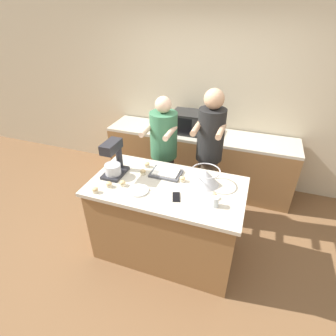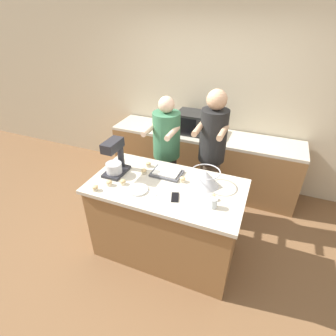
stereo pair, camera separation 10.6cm
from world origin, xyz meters
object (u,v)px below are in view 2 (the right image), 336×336
at_px(mixing_bowl, 205,178).
at_px(cupcake_1, 144,171).
at_px(person_left, 166,156).
at_px(microwave_oven, 192,122).
at_px(cell_phone, 175,197).
at_px(drinking_glass, 213,203).
at_px(cupcake_4, 183,179).
at_px(knife, 147,190).
at_px(cupcake_3, 148,164).
at_px(cupcake_5, 212,197).
at_px(cupcake_6, 109,183).
at_px(cupcake_0, 123,182).
at_px(cupcake_2, 95,188).
at_px(person_right, 211,158).
at_px(baking_tray, 167,173).
at_px(stand_mixer, 115,159).
at_px(small_plate, 138,190).

height_order(mixing_bowl, cupcake_1, mixing_bowl).
distance_m(person_left, microwave_oven, 0.78).
bearing_deg(person_left, cell_phone, -62.67).
relative_size(drinking_glass, cupcake_4, 1.62).
distance_m(person_left, mixing_bowl, 0.89).
bearing_deg(knife, cupcake_3, 114.31).
distance_m(microwave_oven, cupcake_4, 1.38).
height_order(cupcake_5, cupcake_6, same).
xyz_separation_m(microwave_oven, cupcake_0, (-0.22, -1.61, -0.08)).
distance_m(cupcake_2, cupcake_4, 0.88).
relative_size(cupcake_4, cupcake_6, 1.00).
bearing_deg(cell_phone, cupcake_0, 179.65).
height_order(mixing_bowl, cupcake_2, mixing_bowl).
relative_size(cell_phone, knife, 0.74).
relative_size(person_right, knife, 8.25).
height_order(person_left, drinking_glass, person_left).
relative_size(baking_tray, cell_phone, 2.05).
xyz_separation_m(cupcake_1, cupcake_5, (0.80, -0.16, 0.00)).
bearing_deg(microwave_oven, mixing_bowl, -66.86).
bearing_deg(cupcake_1, cupcake_0, -112.11).
bearing_deg(person_left, cupcake_6, -104.41).
relative_size(stand_mixer, small_plate, 1.91).
bearing_deg(person_left, knife, -79.83).
xyz_separation_m(person_left, drinking_glass, (0.82, -0.88, 0.14)).
bearing_deg(cupcake_4, drinking_glass, -35.43).
xyz_separation_m(person_right, mixing_bowl, (0.08, -0.56, 0.08)).
bearing_deg(cupcake_6, person_right, 48.74).
bearing_deg(small_plate, cupcake_0, 169.62).
xyz_separation_m(knife, cupcake_2, (-0.48, -0.19, 0.03)).
distance_m(baking_tray, cupcake_1, 0.25).
xyz_separation_m(stand_mixer, knife, (0.46, -0.17, -0.17)).
height_order(microwave_oven, cupcake_0, microwave_oven).
height_order(microwave_oven, cupcake_4, microwave_oven).
relative_size(person_right, stand_mixer, 4.50).
distance_m(mixing_bowl, drinking_glass, 0.35).
height_order(mixing_bowl, cupcake_3, mixing_bowl).
bearing_deg(small_plate, cupcake_2, -157.92).
bearing_deg(microwave_oven, cupcake_1, -94.80).
bearing_deg(cupcake_1, drinking_glass, -17.79).
distance_m(small_plate, cupcake_4, 0.48).
distance_m(person_left, drinking_glass, 1.21).
bearing_deg(cupcake_4, knife, -133.71).
bearing_deg(person_right, knife, -115.73).
bearing_deg(stand_mixer, cupcake_6, -75.93).
relative_size(mixing_bowl, drinking_glass, 3.06).
height_order(person_right, cell_phone, person_right).
bearing_deg(cupcake_6, drinking_glass, 3.31).
distance_m(small_plate, cupcake_3, 0.46).
xyz_separation_m(person_left, cupcake_0, (-0.12, -0.87, 0.12)).
xyz_separation_m(cupcake_2, cupcake_4, (0.75, 0.47, 0.00)).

